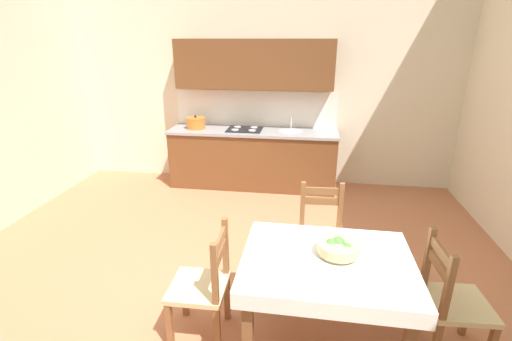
% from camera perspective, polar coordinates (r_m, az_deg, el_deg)
% --- Properties ---
extents(ground_plane, '(6.44, 6.37, 0.10)m').
position_cam_1_polar(ground_plane, '(3.59, -5.43, -18.82)').
color(ground_plane, '#B7704C').
extents(wall_back, '(6.44, 0.12, 4.05)m').
position_cam_1_polar(wall_back, '(5.70, 1.07, 18.29)').
color(wall_back, beige).
rests_on(wall_back, ground_plane).
extents(kitchen_cabinetry, '(2.55, 0.63, 2.20)m').
position_cam_1_polar(kitchen_cabinetry, '(5.55, -0.50, 6.04)').
color(kitchen_cabinetry, brown).
rests_on(kitchen_cabinetry, ground_plane).
extents(dining_table, '(1.20, 0.93, 0.75)m').
position_cam_1_polar(dining_table, '(2.73, 11.01, -15.93)').
color(dining_table, brown).
rests_on(dining_table, ground_plane).
extents(dining_chair_tv_side, '(0.43, 0.43, 0.93)m').
position_cam_1_polar(dining_chair_tv_side, '(2.89, -8.25, -17.58)').
color(dining_chair_tv_side, '#D1BC89').
rests_on(dining_chair_tv_side, ground_plane).
extents(dining_chair_window_side, '(0.44, 0.44, 0.93)m').
position_cam_1_polar(dining_chair_window_side, '(3.06, 28.46, -17.74)').
color(dining_chair_window_side, '#D1BC89').
rests_on(dining_chair_window_side, ground_plane).
extents(dining_chair_kitchen_side, '(0.45, 0.45, 0.93)m').
position_cam_1_polar(dining_chair_kitchen_side, '(3.54, 10.22, -10.09)').
color(dining_chair_kitchen_side, '#D1BC89').
rests_on(dining_chair_kitchen_side, ground_plane).
extents(fruit_bowl, '(0.30, 0.30, 0.12)m').
position_cam_1_polar(fruit_bowl, '(2.68, 12.84, -11.70)').
color(fruit_bowl, tan).
rests_on(fruit_bowl, dining_table).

